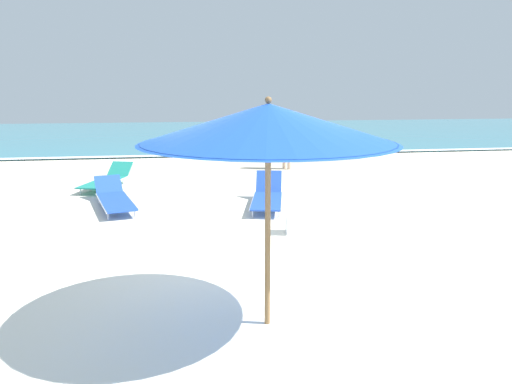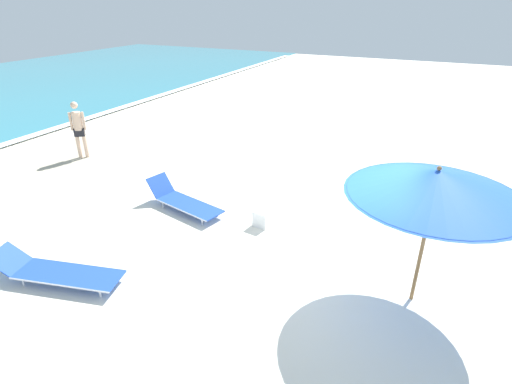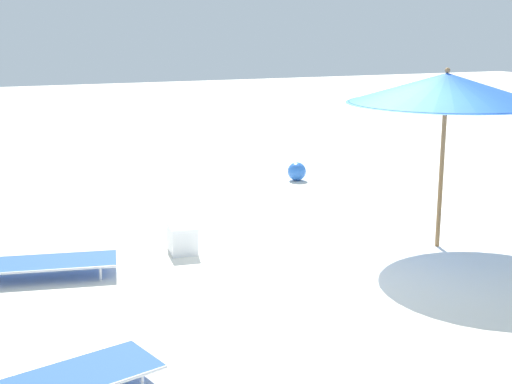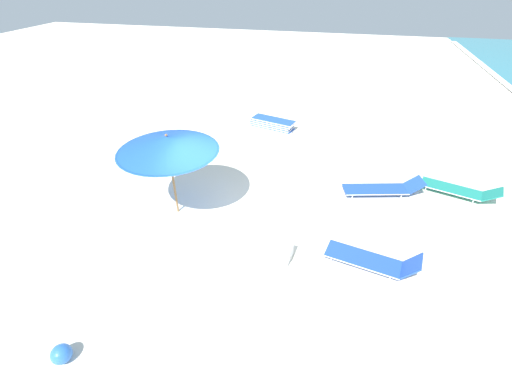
# 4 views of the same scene
# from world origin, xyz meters

# --- Properties ---
(ground_plane) EXTENTS (60.00, 60.00, 0.16)m
(ground_plane) POSITION_xyz_m (0.00, 0.01, -0.08)
(ground_plane) COLOR silver
(beach_umbrella) EXTENTS (2.60, 2.60, 2.40)m
(beach_umbrella) POSITION_xyz_m (0.03, -1.52, 2.13)
(beach_umbrella) COLOR olive
(beach_umbrella) RESTS_ON ground_plane
(sun_lounger_beside_umbrella) EXTENTS (1.04, 2.13, 0.62)m
(sun_lounger_beside_umbrella) POSITION_xyz_m (0.99, 3.76, 0.22)
(sun_lounger_beside_umbrella) COLOR blue
(sun_lounger_beside_umbrella) RESTS_ON ground_plane
(beach_ball) EXTENTS (0.36, 0.36, 0.36)m
(beach_ball) POSITION_xyz_m (4.58, -1.71, 0.18)
(beach_ball) COLOR blue
(beach_ball) RESTS_ON ground_plane
(cooler_box) EXTENTS (0.54, 0.42, 0.37)m
(cooler_box) POSITION_xyz_m (1.19, 1.73, 0.19)
(cooler_box) COLOR white
(cooler_box) RESTS_ON ground_plane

